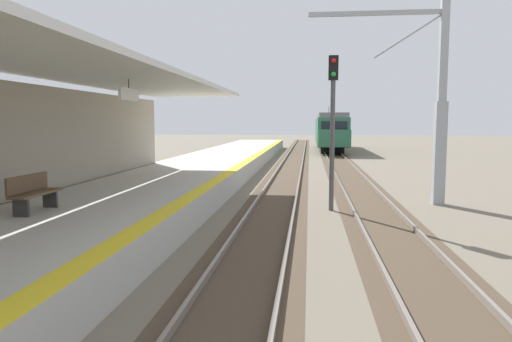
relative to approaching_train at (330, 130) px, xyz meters
name	(u,v)px	position (x,y,z in m)	size (l,w,h in m)	color
station_platform	(149,195)	(-7.80, -35.61, -1.73)	(5.00, 80.00, 0.91)	#B7B5AD
station_building_with_canopy	(23,136)	(-9.60, -39.98, 0.48)	(4.85, 24.00, 4.43)	#4C4C4C
track_pair_nearest_platform	(280,192)	(-3.40, -31.61, -2.13)	(2.34, 120.00, 0.16)	#4C3D2D
track_pair_middle	(361,193)	(0.00, -31.61, -2.13)	(2.34, 120.00, 0.16)	#4C3D2D
approaching_train	(330,130)	(0.00, 0.00, 0.00)	(2.93, 19.60, 4.76)	#286647
rail_signal_post	(333,117)	(-1.44, -35.43, 1.02)	(0.32, 0.34, 5.20)	#4C4C4C
catenary_pylon_far_side	(433,106)	(2.21, -33.73, 1.43)	(5.00, 0.40, 7.50)	#9EA3A8
platform_bench	(33,192)	(-8.65, -41.21, -0.80)	(0.45, 1.60, 0.88)	brown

